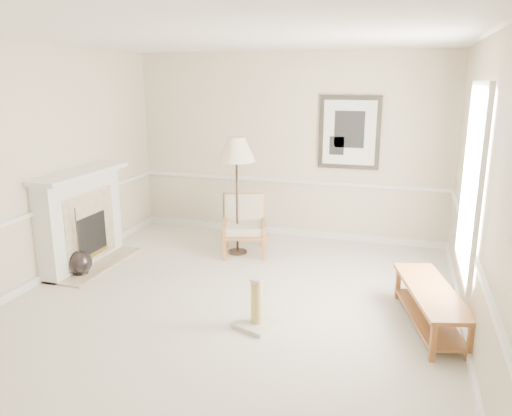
{
  "coord_description": "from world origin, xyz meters",
  "views": [
    {
      "loc": [
        1.82,
        -4.91,
        2.49
      ],
      "look_at": [
        0.1,
        0.7,
        0.96
      ],
      "focal_mm": 35.0,
      "sensor_mm": 36.0,
      "label": 1
    }
  ],
  "objects_px": {
    "bench": "(430,301)",
    "floor_lamp": "(237,153)",
    "armchair": "(244,222)",
    "floor_vase": "(80,263)",
    "scratching_post": "(257,311)"
  },
  "relations": [
    {
      "from": "armchair",
      "to": "scratching_post",
      "type": "relative_size",
      "value": 1.57
    },
    {
      "from": "floor_lamp",
      "to": "scratching_post",
      "type": "distance_m",
      "value": 2.62
    },
    {
      "from": "armchair",
      "to": "floor_vase",
      "type": "bearing_deg",
      "value": -157.25
    },
    {
      "from": "armchair",
      "to": "bench",
      "type": "relative_size",
      "value": 0.55
    },
    {
      "from": "floor_lamp",
      "to": "bench",
      "type": "bearing_deg",
      "value": -30.42
    },
    {
      "from": "bench",
      "to": "scratching_post",
      "type": "relative_size",
      "value": 2.84
    },
    {
      "from": "floor_vase",
      "to": "scratching_post",
      "type": "height_order",
      "value": "floor_vase"
    },
    {
      "from": "bench",
      "to": "floor_lamp",
      "type": "bearing_deg",
      "value": 149.58
    },
    {
      "from": "floor_vase",
      "to": "bench",
      "type": "relative_size",
      "value": 0.6
    },
    {
      "from": "armchair",
      "to": "bench",
      "type": "distance_m",
      "value": 3.05
    },
    {
      "from": "armchair",
      "to": "bench",
      "type": "bearing_deg",
      "value": -51.29
    },
    {
      "from": "floor_vase",
      "to": "scratching_post",
      "type": "bearing_deg",
      "value": -14.0
    },
    {
      "from": "floor_vase",
      "to": "armchair",
      "type": "distance_m",
      "value": 2.33
    },
    {
      "from": "floor_vase",
      "to": "bench",
      "type": "height_order",
      "value": "floor_vase"
    },
    {
      "from": "floor_lamp",
      "to": "scratching_post",
      "type": "bearing_deg",
      "value": -65.88
    }
  ]
}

